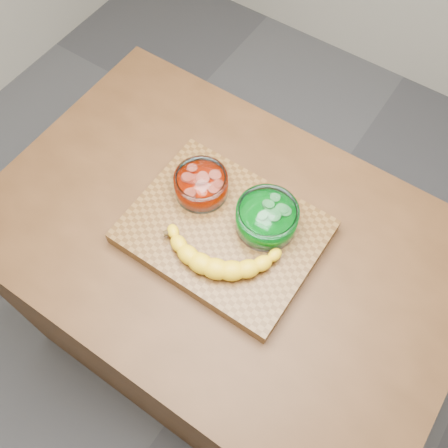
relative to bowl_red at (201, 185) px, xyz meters
The scene contains 6 objects.
ground 0.98m from the bowl_red, 27.69° to the right, with size 3.50×3.50×0.00m, color #515256.
counter 0.53m from the bowl_red, 27.69° to the right, with size 1.20×0.80×0.90m, color #513118.
cutting_board 0.13m from the bowl_red, 27.69° to the right, with size 0.45×0.35×0.04m, color brown.
bowl_red is the anchor object (origin of this frame).
bowl_green 0.18m from the bowl_red, ahead, with size 0.15×0.15×0.07m.
banana 0.17m from the bowl_red, 40.73° to the right, with size 0.30×0.18×0.04m, color yellow, non-canonical shape.
Camera 1 is at (0.32, -0.47, 1.99)m, focal length 40.00 mm.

